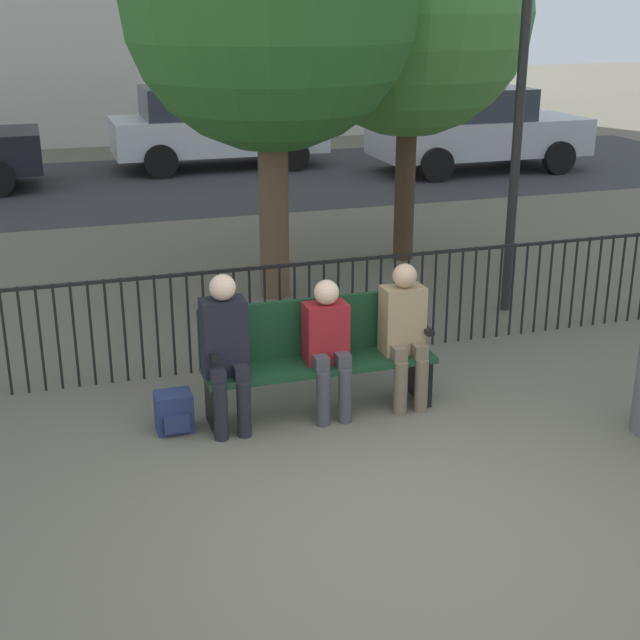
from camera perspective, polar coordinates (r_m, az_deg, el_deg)
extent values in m
plane|color=#605B4C|center=(5.81, 5.67, -13.34)|extent=(80.00, 80.00, 0.00)
cube|color=#14381E|center=(7.14, 0.00, -2.84)|extent=(1.88, 0.45, 0.05)
cube|color=#14381E|center=(7.22, -0.47, -0.37)|extent=(1.88, 0.05, 0.47)
cube|color=black|center=(7.03, -6.86, -5.34)|extent=(0.06, 0.38, 0.40)
cube|color=black|center=(7.52, 6.40, -3.63)|extent=(0.06, 0.38, 0.40)
cube|color=black|center=(6.86, -7.01, -1.93)|extent=(0.06, 0.38, 0.04)
cube|color=black|center=(7.35, 6.53, -0.40)|extent=(0.06, 0.38, 0.04)
cylinder|color=black|center=(6.83, -6.37, -5.89)|extent=(0.11, 0.11, 0.45)
cylinder|color=black|center=(6.86, -4.89, -5.71)|extent=(0.11, 0.11, 0.45)
cube|color=black|center=(6.80, -6.63, -3.45)|extent=(0.11, 0.20, 0.12)
cube|color=black|center=(6.84, -5.15, -3.28)|extent=(0.11, 0.20, 0.12)
cube|color=black|center=(6.84, -6.17, -1.06)|extent=(0.34, 0.22, 0.60)
sphere|color=beige|center=(6.69, -6.26, 2.09)|extent=(0.20, 0.20, 0.20)
cylinder|color=#3D3D42|center=(7.01, 0.22, -5.05)|extent=(0.11, 0.11, 0.45)
cylinder|color=#3D3D42|center=(7.06, 1.61, -4.86)|extent=(0.11, 0.11, 0.45)
cube|color=#3D3D42|center=(6.99, -0.04, -2.67)|extent=(0.11, 0.20, 0.12)
cube|color=#3D3D42|center=(7.04, 1.36, -2.50)|extent=(0.11, 0.20, 0.12)
cube|color=maroon|center=(7.05, 0.36, -0.80)|extent=(0.34, 0.22, 0.48)
sphere|color=beige|center=(6.92, 0.42, 1.79)|extent=(0.20, 0.20, 0.20)
cylinder|color=brown|center=(7.22, 5.19, -4.37)|extent=(0.11, 0.11, 0.45)
cylinder|color=brown|center=(7.29, 6.50, -4.18)|extent=(0.11, 0.11, 0.45)
cube|color=brown|center=(7.20, 4.94, -2.06)|extent=(0.11, 0.20, 0.12)
cube|color=brown|center=(7.27, 6.26, -1.90)|extent=(0.11, 0.20, 0.12)
cube|color=#997F59|center=(7.26, 5.29, 0.03)|extent=(0.34, 0.22, 0.56)
sphere|color=tan|center=(7.12, 5.44, 2.84)|extent=(0.20, 0.20, 0.20)
cube|color=navy|center=(7.05, -9.33, -5.80)|extent=(0.28, 0.22, 0.31)
cube|color=navy|center=(6.95, -9.14, -6.59)|extent=(0.20, 0.04, 0.14)
cylinder|color=black|center=(7.89, -19.48, -1.37)|extent=(0.02, 0.02, 0.95)
cylinder|color=black|center=(7.89, -18.47, -1.27)|extent=(0.02, 0.02, 0.95)
cylinder|color=black|center=(7.89, -17.45, -1.16)|extent=(0.02, 0.02, 0.95)
cylinder|color=black|center=(7.88, -16.44, -1.06)|extent=(0.02, 0.02, 0.95)
cylinder|color=black|center=(7.89, -15.43, -0.96)|extent=(0.02, 0.02, 0.95)
cylinder|color=black|center=(7.89, -14.42, -0.85)|extent=(0.02, 0.02, 0.95)
cylinder|color=black|center=(7.90, -13.41, -0.75)|extent=(0.02, 0.02, 0.95)
cylinder|color=black|center=(7.91, -12.40, -0.64)|extent=(0.02, 0.02, 0.95)
cylinder|color=black|center=(7.92, -11.40, -0.54)|extent=(0.02, 0.02, 0.95)
cylinder|color=black|center=(7.93, -10.40, -0.43)|extent=(0.02, 0.02, 0.95)
cylinder|color=black|center=(7.95, -9.40, -0.33)|extent=(0.02, 0.02, 0.95)
cylinder|color=black|center=(7.97, -8.40, -0.23)|extent=(0.02, 0.02, 0.95)
cylinder|color=black|center=(7.99, -7.42, -0.12)|extent=(0.02, 0.02, 0.95)
cylinder|color=black|center=(8.01, -6.43, -0.02)|extent=(0.02, 0.02, 0.95)
cylinder|color=black|center=(8.04, -5.46, 0.08)|extent=(0.02, 0.02, 0.95)
cylinder|color=black|center=(8.07, -4.49, 0.18)|extent=(0.02, 0.02, 0.95)
cylinder|color=black|center=(8.10, -3.52, 0.28)|extent=(0.02, 0.02, 0.95)
cylinder|color=black|center=(8.13, -2.57, 0.38)|extent=(0.02, 0.02, 0.95)
cylinder|color=black|center=(8.17, -1.62, 0.48)|extent=(0.02, 0.02, 0.95)
cylinder|color=black|center=(8.20, -0.68, 0.58)|extent=(0.02, 0.02, 0.95)
cylinder|color=black|center=(8.24, 0.25, 0.68)|extent=(0.02, 0.02, 0.95)
cylinder|color=black|center=(8.29, 1.17, 0.77)|extent=(0.02, 0.02, 0.95)
cylinder|color=black|center=(8.33, 2.08, 0.87)|extent=(0.02, 0.02, 0.95)
cylinder|color=black|center=(8.38, 2.98, 0.96)|extent=(0.02, 0.02, 0.95)
cylinder|color=black|center=(8.42, 3.87, 1.05)|extent=(0.02, 0.02, 0.95)
cylinder|color=black|center=(8.48, 4.75, 1.14)|extent=(0.02, 0.02, 0.95)
cylinder|color=black|center=(8.53, 5.63, 1.23)|extent=(0.02, 0.02, 0.95)
cylinder|color=black|center=(8.58, 6.49, 1.32)|extent=(0.02, 0.02, 0.95)
cylinder|color=black|center=(8.64, 7.33, 1.40)|extent=(0.02, 0.02, 0.95)
cylinder|color=black|center=(8.70, 8.17, 1.49)|extent=(0.02, 0.02, 0.95)
cylinder|color=black|center=(8.76, 9.00, 1.57)|extent=(0.02, 0.02, 0.95)
cylinder|color=black|center=(8.82, 9.81, 1.65)|extent=(0.02, 0.02, 0.95)
cylinder|color=black|center=(8.88, 10.62, 1.73)|extent=(0.02, 0.02, 0.95)
cylinder|color=black|center=(8.95, 11.41, 1.81)|extent=(0.02, 0.02, 0.95)
cylinder|color=black|center=(9.01, 12.19, 1.89)|extent=(0.02, 0.02, 0.95)
cylinder|color=black|center=(9.08, 12.96, 1.97)|extent=(0.02, 0.02, 0.95)
cylinder|color=black|center=(9.15, 13.72, 2.04)|extent=(0.02, 0.02, 0.95)
cylinder|color=black|center=(9.22, 14.46, 2.11)|extent=(0.02, 0.02, 0.95)
cylinder|color=black|center=(9.30, 15.20, 2.19)|extent=(0.02, 0.02, 0.95)
cylinder|color=black|center=(9.37, 15.92, 2.26)|extent=(0.02, 0.02, 0.95)
cylinder|color=black|center=(9.45, 16.63, 2.32)|extent=(0.02, 0.02, 0.95)
cylinder|color=black|center=(9.53, 17.33, 2.39)|extent=(0.02, 0.02, 0.95)
cylinder|color=black|center=(9.61, 18.02, 2.46)|extent=(0.02, 0.02, 0.95)
cylinder|color=black|center=(9.69, 18.70, 2.52)|extent=(0.02, 0.02, 0.95)
cylinder|color=black|center=(9.77, 19.36, 2.58)|extent=(0.02, 0.02, 0.95)
cube|color=black|center=(8.00, -2.48, 3.48)|extent=(9.00, 0.03, 0.03)
cylinder|color=brown|center=(9.91, -2.99, 8.05)|extent=(0.33, 0.33, 2.34)
cylinder|color=#422D1E|center=(11.49, 5.48, 9.35)|extent=(0.26, 0.26, 2.24)
sphere|color=#478438|center=(11.31, 5.81, 18.98)|extent=(2.93, 2.93, 2.93)
cylinder|color=black|center=(9.50, 12.55, 11.83)|extent=(0.10, 0.10, 3.88)
cube|color=#333335|center=(16.87, -10.69, 8.52)|extent=(24.00, 6.00, 0.01)
cube|color=silver|center=(18.41, -6.51, 11.74)|extent=(4.20, 1.70, 0.70)
cube|color=#2D333D|center=(18.28, -7.59, 13.69)|extent=(2.31, 1.56, 0.60)
cylinder|color=black|center=(17.93, -1.75, 10.52)|extent=(0.64, 0.20, 0.64)
cylinder|color=black|center=(19.59, -3.19, 11.27)|extent=(0.64, 0.20, 0.64)
cylinder|color=black|center=(17.40, -10.14, 9.95)|extent=(0.64, 0.20, 0.64)
cylinder|color=black|center=(19.11, -10.90, 10.74)|extent=(0.64, 0.20, 0.64)
cube|color=#B7B7BC|center=(18.23, 10.14, 11.49)|extent=(4.20, 1.70, 0.70)
cube|color=#2D333D|center=(18.01, 9.35, 13.52)|extent=(2.31, 1.56, 0.60)
cylinder|color=black|center=(18.18, 15.05, 9.99)|extent=(0.64, 0.20, 0.64)
cylinder|color=black|center=(19.65, 12.33, 10.89)|extent=(0.64, 0.20, 0.64)
cylinder|color=black|center=(16.94, 7.47, 9.82)|extent=(0.64, 0.20, 0.64)
cylinder|color=black|center=(18.51, 5.17, 10.73)|extent=(0.64, 0.20, 0.64)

